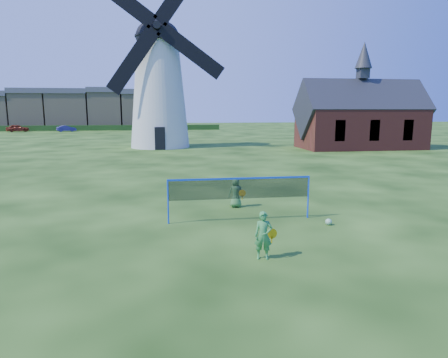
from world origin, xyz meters
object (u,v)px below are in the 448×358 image
badminton_net (240,189)px  car_right (66,129)px  player_boy (236,192)px  play_ball (329,222)px  player_girl (263,236)px  chapel (360,119)px  car_left (18,128)px  windmill (159,85)px

badminton_net → car_right: bearing=108.0°
player_boy → play_ball: size_ratio=5.47×
player_girl → car_right: 68.86m
badminton_net → player_girl: bearing=-91.1°
badminton_net → car_right: (-20.26, 62.20, -0.59)m
player_girl → chapel: bearing=70.9°
car_left → chapel: bearing=-152.6°
play_ball → car_left: size_ratio=0.06×
player_girl → car_left: (-28.72, 66.40, 0.01)m
chapel → car_left: (-45.87, 38.24, -2.31)m
windmill → car_right: 38.04m
player_girl → play_ball: 4.03m
chapel → play_ball: (-14.18, -25.48, -2.84)m
badminton_net → play_ball: bearing=-18.4°
player_boy → chapel: bearing=-122.0°
player_girl → play_ball: player_girl is taller
windmill → car_left: (-25.76, 33.96, -5.77)m
car_right → badminton_net: bearing=175.0°
chapel → car_right: size_ratio=3.75×
car_left → player_boy: bearing=-177.2°
windmill → badminton_net: bearing=-84.0°
player_girl → car_left: car_left is taller
badminton_net → car_right: 65.42m
windmill → player_boy: windmill is taller
windmill → player_boy: size_ratio=15.20×
player_girl → car_left: 72.34m
windmill → chapel: bearing=-12.0°
windmill → badminton_net: size_ratio=3.62×
play_ball → car_right: (-23.16, 63.16, 0.44)m
windmill → car_right: windmill is taller
car_left → car_right: (8.53, -0.56, -0.10)m
play_ball → chapel: bearing=60.9°
player_girl → player_boy: size_ratio=1.06×
chapel → car_right: (-37.34, 37.67, -2.41)m
play_ball → car_left: bearing=116.4°
windmill → car_left: bearing=127.2°
badminton_net → car_right: badminton_net is taller
badminton_net → player_girl: (-0.07, -3.64, -0.50)m
windmill → player_girl: size_ratio=14.36×
badminton_net → car_left: badminton_net is taller
badminton_net → car_left: size_ratio=1.34×
windmill → car_right: (-17.23, 33.40, -5.87)m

